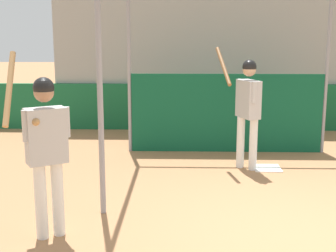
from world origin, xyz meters
The scene contains 7 objects.
ground_plane centered at (0.00, 0.00, 0.00)m, with size 60.00×60.00×0.00m, color #A8754C.
outfield_wall centered at (0.00, 5.79, 0.53)m, with size 24.00×0.12×1.06m.
bleacher_section centered at (0.00, 7.85, 1.56)m, with size 8.70×4.00×3.14m.
batting_cage centered at (-0.59, 3.26, 1.24)m, with size 3.68×3.19×2.95m.
home_plate centered at (0.01, 2.66, 0.01)m, with size 0.44×0.44×0.02m.
player_batter centered at (-0.36, 2.66, 1.09)m, with size 0.70×0.82×1.98m.
player_waiting centered at (-2.86, -0.06, 1.07)m, with size 0.61×0.65×2.03m.
Camera 1 is at (-1.41, -4.86, 2.23)m, focal length 50.00 mm.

